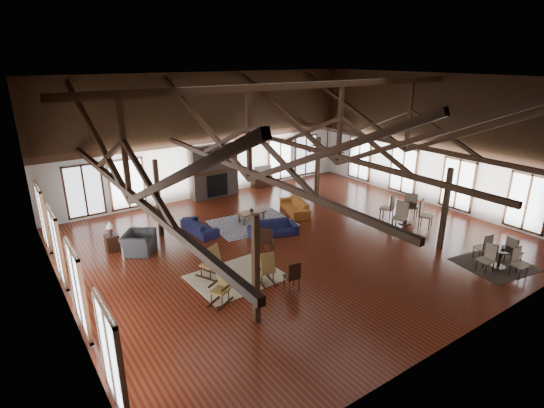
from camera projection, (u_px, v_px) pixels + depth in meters
floor at (296, 241)px, 16.20m from camera, size 16.00×16.00×0.00m
ceiling at (299, 78)px, 14.21m from camera, size 16.00×14.00×0.02m
wall_back at (209, 136)px, 20.65m from camera, size 16.00×0.02×6.00m
wall_front at (483, 226)px, 9.77m from camera, size 16.00×0.02×6.00m
wall_left at (52, 208)px, 10.93m from camera, size 0.02×14.00×6.00m
wall_right at (435, 141)px, 19.48m from camera, size 0.02×14.00×6.00m
roof_truss at (298, 136)px, 14.87m from camera, size 15.60×14.07×3.14m
post_grid at (296, 204)px, 15.70m from camera, size 8.16×7.16×3.05m
fireplace at (214, 171)px, 20.96m from camera, size 2.50×0.69×2.60m
ceiling_fan at (327, 148)px, 14.46m from camera, size 1.60×1.60×0.75m
sofa_navy_front at (273, 228)px, 16.69m from camera, size 2.06×1.29×0.56m
sofa_navy_left at (199, 226)px, 16.90m from camera, size 1.92×0.88×0.54m
sofa_orange at (295, 206)px, 19.04m from camera, size 2.21×1.42×0.60m
coffee_table at (251, 213)px, 18.00m from camera, size 1.19×0.63×0.45m
vase at (252, 210)px, 17.98m from camera, size 0.21×0.21×0.17m
armchair at (139, 243)px, 15.19m from camera, size 1.49×1.52×0.74m
side_table_lamp at (112, 239)px, 15.31m from camera, size 0.45×0.45×1.16m
rocking_chair_a at (212, 263)px, 13.41m from camera, size 0.78×0.98×1.12m
rocking_chair_b at (266, 269)px, 13.08m from camera, size 0.57×0.89×1.07m
rocking_chair_c at (221, 287)px, 12.11m from camera, size 0.89×0.73×1.01m
side_chair_a at (267, 239)px, 14.94m from camera, size 0.62×0.62×1.03m
side_chair_b at (293, 274)px, 12.63m from camera, size 0.45×0.45×0.96m
cafe_table_near at (500, 254)px, 14.06m from camera, size 1.87×1.87×0.96m
cafe_table_far at (406, 210)px, 17.78m from camera, size 2.20×2.20×1.14m
cup_near at (503, 247)px, 13.98m from camera, size 0.16×0.16×0.09m
cup_far at (406, 204)px, 17.70m from camera, size 0.13×0.13×0.09m
tv_console at (262, 181)px, 22.90m from camera, size 1.14×0.43×0.57m
television at (262, 171)px, 22.70m from camera, size 1.05×0.21×0.60m
rug_tan at (236, 277)px, 13.59m from camera, size 2.91×2.33×0.01m
rug_navy at (252, 223)px, 17.93m from camera, size 3.48×2.73×0.01m
rug_dark at (495, 264)px, 14.40m from camera, size 2.52×2.35×0.01m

